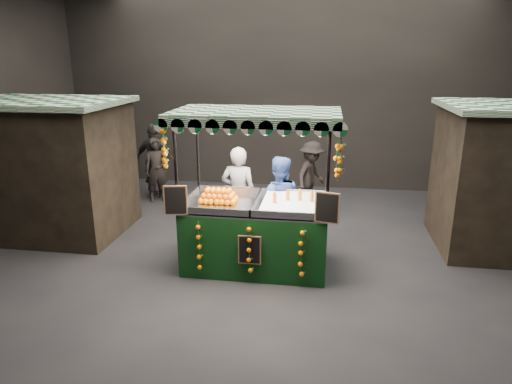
# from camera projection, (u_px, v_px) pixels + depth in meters

# --- Properties ---
(ground) EXTENTS (12.00, 12.00, 0.00)m
(ground) POSITION_uv_depth(u_px,v_px,m) (266.00, 267.00, 7.60)
(ground) COLOR black
(ground) RESTS_ON ground
(market_hall) EXTENTS (12.10, 10.10, 5.05)m
(market_hall) POSITION_uv_depth(u_px,v_px,m) (267.00, 56.00, 6.62)
(market_hall) COLOR black
(market_hall) RESTS_ON ground
(neighbour_stall_left) EXTENTS (3.00, 2.20, 2.60)m
(neighbour_stall_left) POSITION_uv_depth(u_px,v_px,m) (48.00, 167.00, 8.81)
(neighbour_stall_left) COLOR black
(neighbour_stall_left) RESTS_ON ground
(juice_stall) EXTENTS (2.67, 1.57, 2.58)m
(juice_stall) POSITION_uv_depth(u_px,v_px,m) (257.00, 221.00, 7.39)
(juice_stall) COLOR black
(juice_stall) RESTS_ON ground
(vendor_grey) EXTENTS (0.68, 0.47, 1.81)m
(vendor_grey) POSITION_uv_depth(u_px,v_px,m) (239.00, 194.00, 8.46)
(vendor_grey) COLOR gray
(vendor_grey) RESTS_ON ground
(vendor_blue) EXTENTS (0.86, 0.69, 1.72)m
(vendor_blue) POSITION_uv_depth(u_px,v_px,m) (278.00, 204.00, 8.09)
(vendor_blue) COLOR navy
(vendor_blue) RESTS_ON ground
(shopper_0) EXTENTS (0.66, 0.57, 1.53)m
(shopper_0) POSITION_uv_depth(u_px,v_px,m) (157.00, 170.00, 10.82)
(shopper_0) COLOR black
(shopper_0) RESTS_ON ground
(shopper_1) EXTENTS (0.89, 0.78, 1.56)m
(shopper_1) POSITION_uv_depth(u_px,v_px,m) (481.00, 193.00, 9.01)
(shopper_1) COLOR #2A2422
(shopper_1) RESTS_ON ground
(shopper_2) EXTENTS (1.13, 0.61, 1.82)m
(shopper_2) POSITION_uv_depth(u_px,v_px,m) (156.00, 161.00, 11.12)
(shopper_2) COLOR #2C2724
(shopper_2) RESTS_ON ground
(shopper_3) EXTENTS (0.97, 1.17, 1.57)m
(shopper_3) POSITION_uv_depth(u_px,v_px,m) (311.00, 176.00, 10.22)
(shopper_3) COLOR black
(shopper_3) RESTS_ON ground
(shopper_4) EXTENTS (0.87, 0.85, 1.51)m
(shopper_4) POSITION_uv_depth(u_px,v_px,m) (121.00, 159.00, 11.94)
(shopper_4) COLOR black
(shopper_4) RESTS_ON ground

